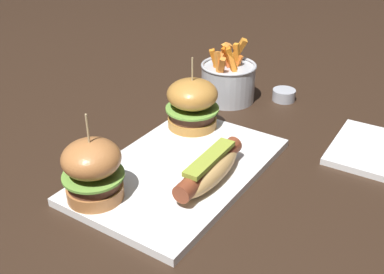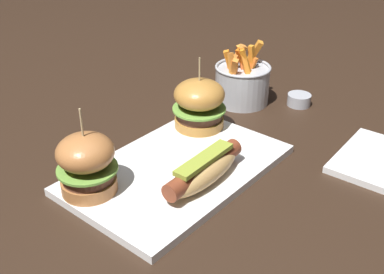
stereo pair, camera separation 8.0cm
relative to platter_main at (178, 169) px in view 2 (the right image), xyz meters
name	(u,v)px [view 2 (the right image)]	position (x,y,z in m)	size (l,w,h in m)	color
ground_plane	(178,173)	(0.00, 0.00, -0.01)	(3.00, 3.00, 0.00)	black
platter_main	(178,169)	(0.00, 0.00, 0.00)	(0.37, 0.24, 0.01)	white
hot_dog	(204,170)	(-0.01, -0.06, 0.03)	(0.17, 0.06, 0.05)	tan
slider_left	(87,163)	(-0.14, 0.06, 0.06)	(0.09, 0.09, 0.14)	#B16E3B
slider_right	(199,103)	(0.13, 0.06, 0.06)	(0.10, 0.10, 0.14)	#B77C36
fries_bucket	(242,82)	(0.31, 0.08, 0.04)	(0.12, 0.12, 0.14)	#B7BABF
sauce_ramekin	(299,99)	(0.37, -0.03, 0.01)	(0.05, 0.05, 0.03)	#A8AAB2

